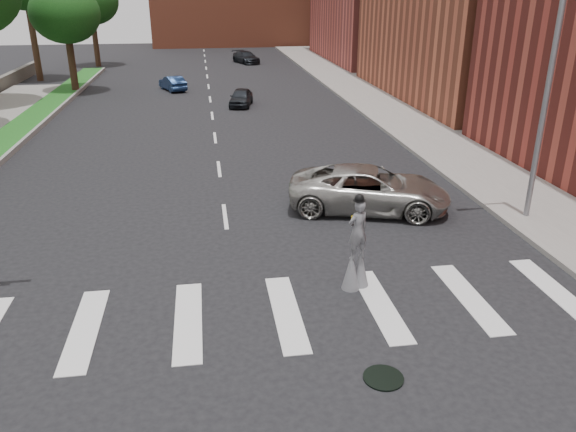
{
  "coord_description": "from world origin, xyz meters",
  "views": [
    {
      "loc": [
        -0.6,
        -11.65,
        8.0
      ],
      "look_at": [
        1.72,
        3.58,
        1.7
      ],
      "focal_mm": 35.0,
      "sensor_mm": 36.0,
      "label": 1
    }
  ],
  "objects": [
    {
      "name": "ground_plane",
      "position": [
        0.0,
        0.0,
        0.0
      ],
      "size": [
        160.0,
        160.0,
        0.0
      ],
      "primitive_type": "plane",
      "color": "black",
      "rests_on": "ground"
    },
    {
      "name": "grass_median",
      "position": [
        -11.5,
        20.0,
        0.12
      ],
      "size": [
        2.0,
        60.0,
        0.25
      ],
      "primitive_type": "cube",
      "color": "#175318",
      "rests_on": "ground"
    },
    {
      "name": "median_curb",
      "position": [
        -10.45,
        20.0,
        0.14
      ],
      "size": [
        0.2,
        60.0,
        0.28
      ],
      "primitive_type": "cube",
      "color": "gray",
      "rests_on": "ground"
    },
    {
      "name": "sidewalk_right",
      "position": [
        12.5,
        25.0,
        0.09
      ],
      "size": [
        5.0,
        90.0,
        0.18
      ],
      "primitive_type": "cube",
      "color": "gray",
      "rests_on": "ground"
    },
    {
      "name": "manhole",
      "position": [
        3.0,
        -2.0,
        0.02
      ],
      "size": [
        0.9,
        0.9,
        0.04
      ],
      "primitive_type": "cylinder",
      "color": "black",
      "rests_on": "ground"
    },
    {
      "name": "streetlight",
      "position": [
        10.9,
        6.0,
        4.9
      ],
      "size": [
        2.05,
        0.2,
        9.0
      ],
      "color": "slate",
      "rests_on": "ground"
    },
    {
      "name": "stilt_performer",
      "position": [
        3.44,
        2.08,
        1.11
      ],
      "size": [
        0.81,
        0.64,
        2.84
      ],
      "rotation": [
        0.0,
        0.0,
        3.54
      ],
      "color": "black",
      "rests_on": "ground"
    },
    {
      "name": "suv_crossing",
      "position": [
        5.53,
        7.86,
        0.85
      ],
      "size": [
        6.64,
        4.42,
        1.69
      ],
      "primitive_type": "imported",
      "rotation": [
        0.0,
        0.0,
        1.28
      ],
      "color": "#A7A69E",
      "rests_on": "ground"
    },
    {
      "name": "car_near",
      "position": [
        2.19,
        29.1,
        0.62
      ],
      "size": [
        2.17,
        3.84,
        1.23
      ],
      "primitive_type": "imported",
      "rotation": [
        0.0,
        0.0,
        -0.21
      ],
      "color": "black",
      "rests_on": "ground"
    },
    {
      "name": "car_mid",
      "position": [
        -2.96,
        36.49,
        0.6
      ],
      "size": [
        2.51,
        3.83,
        1.19
      ],
      "primitive_type": "imported",
      "rotation": [
        0.0,
        0.0,
        3.52
      ],
      "color": "navy",
      "rests_on": "ground"
    },
    {
      "name": "car_far",
      "position": [
        4.55,
        53.55,
        0.65
      ],
      "size": [
        3.24,
        4.84,
        1.3
      ],
      "primitive_type": "imported",
      "rotation": [
        0.0,
        0.0,
        0.35
      ],
      "color": "black",
      "rests_on": "ground"
    },
    {
      "name": "tree_6",
      "position": [
        -10.75,
        36.59,
        6.05
      ],
      "size": [
        5.34,
        5.34,
        8.36
      ],
      "color": "black",
      "rests_on": "ground"
    },
    {
      "name": "tree_7",
      "position": [
        -11.56,
        53.42,
        6.64
      ],
      "size": [
        5.74,
        5.74,
        9.12
      ],
      "color": "black",
      "rests_on": "ground"
    }
  ]
}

